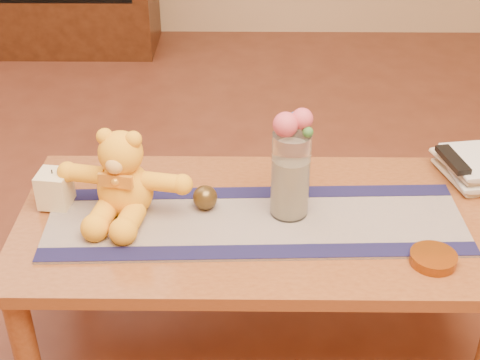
{
  "coord_description": "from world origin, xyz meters",
  "views": [
    {
      "loc": [
        -0.03,
        -1.63,
        1.62
      ],
      "look_at": [
        -0.05,
        0.0,
        0.58
      ],
      "focal_mm": 51.4,
      "sensor_mm": 36.0,
      "label": 1
    }
  ],
  "objects_px": {
    "pillar_candle": "(55,189)",
    "glass_vase": "(290,175)",
    "book_bottom": "(447,178)",
    "amber_dish": "(433,258)",
    "bronze_ball": "(205,198)",
    "teddy_bear": "(124,174)",
    "tv_remote": "(453,160)"
  },
  "relations": [
    {
      "from": "teddy_bear",
      "to": "glass_vase",
      "type": "bearing_deg",
      "value": 9.84
    },
    {
      "from": "amber_dish",
      "to": "pillar_candle",
      "type": "bearing_deg",
      "value": 166.44
    },
    {
      "from": "bronze_ball",
      "to": "book_bottom",
      "type": "xyz_separation_m",
      "value": [
        0.76,
        0.17,
        -0.03
      ]
    },
    {
      "from": "pillar_candle",
      "to": "amber_dish",
      "type": "bearing_deg",
      "value": -13.56
    },
    {
      "from": "teddy_bear",
      "to": "glass_vase",
      "type": "xyz_separation_m",
      "value": [
        0.47,
        -0.01,
        0.0
      ]
    },
    {
      "from": "pillar_candle",
      "to": "book_bottom",
      "type": "xyz_separation_m",
      "value": [
        1.2,
        0.15,
        -0.05
      ]
    },
    {
      "from": "book_bottom",
      "to": "tv_remote",
      "type": "relative_size",
      "value": 1.39
    },
    {
      "from": "teddy_bear",
      "to": "book_bottom",
      "type": "bearing_deg",
      "value": 21.1
    },
    {
      "from": "tv_remote",
      "to": "amber_dish",
      "type": "bearing_deg",
      "value": -121.4
    },
    {
      "from": "book_bottom",
      "to": "amber_dish",
      "type": "xyz_separation_m",
      "value": [
        -0.14,
        -0.41,
        0.0
      ]
    },
    {
      "from": "pillar_candle",
      "to": "glass_vase",
      "type": "height_order",
      "value": "glass_vase"
    },
    {
      "from": "bronze_ball",
      "to": "tv_remote",
      "type": "relative_size",
      "value": 0.46
    },
    {
      "from": "teddy_bear",
      "to": "bronze_ball",
      "type": "relative_size",
      "value": 5.1
    },
    {
      "from": "teddy_bear",
      "to": "tv_remote",
      "type": "height_order",
      "value": "teddy_bear"
    },
    {
      "from": "teddy_bear",
      "to": "amber_dish",
      "type": "xyz_separation_m",
      "value": [
        0.85,
        -0.23,
        -0.12
      ]
    },
    {
      "from": "bronze_ball",
      "to": "tv_remote",
      "type": "distance_m",
      "value": 0.77
    },
    {
      "from": "teddy_bear",
      "to": "pillar_candle",
      "type": "height_order",
      "value": "teddy_bear"
    },
    {
      "from": "teddy_bear",
      "to": "tv_remote",
      "type": "xyz_separation_m",
      "value": [
        0.99,
        0.17,
        -0.05
      ]
    },
    {
      "from": "book_bottom",
      "to": "tv_remote",
      "type": "xyz_separation_m",
      "value": [
        0.0,
        -0.01,
        0.07
      ]
    },
    {
      "from": "book_bottom",
      "to": "amber_dish",
      "type": "relative_size",
      "value": 1.78
    },
    {
      "from": "glass_vase",
      "to": "tv_remote",
      "type": "bearing_deg",
      "value": 19.11
    },
    {
      "from": "bronze_ball",
      "to": "amber_dish",
      "type": "xyz_separation_m",
      "value": [
        0.62,
        -0.24,
        -0.03
      ]
    },
    {
      "from": "tv_remote",
      "to": "amber_dish",
      "type": "relative_size",
      "value": 1.28
    },
    {
      "from": "pillar_candle",
      "to": "tv_remote",
      "type": "height_order",
      "value": "pillar_candle"
    },
    {
      "from": "glass_vase",
      "to": "amber_dish",
      "type": "height_order",
      "value": "glass_vase"
    },
    {
      "from": "bronze_ball",
      "to": "tv_remote",
      "type": "height_order",
      "value": "tv_remote"
    },
    {
      "from": "pillar_candle",
      "to": "tv_remote",
      "type": "xyz_separation_m",
      "value": [
        1.2,
        0.14,
        0.02
      ]
    },
    {
      "from": "pillar_candle",
      "to": "glass_vase",
      "type": "relative_size",
      "value": 0.41
    },
    {
      "from": "teddy_bear",
      "to": "glass_vase",
      "type": "height_order",
      "value": "glass_vase"
    },
    {
      "from": "tv_remote",
      "to": "amber_dish",
      "type": "distance_m",
      "value": 0.43
    },
    {
      "from": "teddy_bear",
      "to": "pillar_candle",
      "type": "distance_m",
      "value": 0.23
    },
    {
      "from": "teddy_bear",
      "to": "amber_dish",
      "type": "distance_m",
      "value": 0.89
    }
  ]
}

